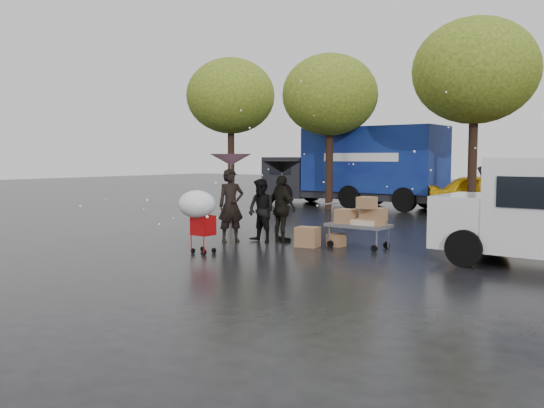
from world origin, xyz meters
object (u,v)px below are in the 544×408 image
Objects in this scene: person_black at (282,209)px; yellow_taxi at (493,195)px; vendor_cart at (361,218)px; shopping_cart at (198,208)px; blue_truck at (357,167)px; person_pink at (231,205)px.

person_black is 10.32m from yellow_taxi.
shopping_cart is at bearing -129.82° from vendor_cart.
shopping_cart is 13.82m from blue_truck.
vendor_cart is 0.32× the size of yellow_taxi.
yellow_taxi is at bearing -6.27° from blue_truck.
person_pink is 1.33m from person_black.
person_pink reaches higher than yellow_taxi.
shopping_cart is at bearing 148.00° from yellow_taxi.
person_black is 0.37× the size of yellow_taxi.
shopping_cart is (-0.39, -2.68, 0.19)m from person_black.
blue_truck is (-5.87, 10.35, 1.03)m from vendor_cart.
person_pink is 1.09× the size of person_black.
vendor_cart is 0.18× the size of blue_truck.
vendor_cart is 1.04× the size of shopping_cart.
person_pink is 11.35m from yellow_taxi.
person_black is 2.17m from vendor_cart.
blue_truck is 6.24m from yellow_taxi.
blue_truck is (-3.73, 10.71, 0.89)m from person_black.
person_black is 2.72m from shopping_cart.
person_black is at bearing -25.01° from person_pink.
yellow_taxi reaches higher than shopping_cart.
person_pink is 0.23× the size of blue_truck.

